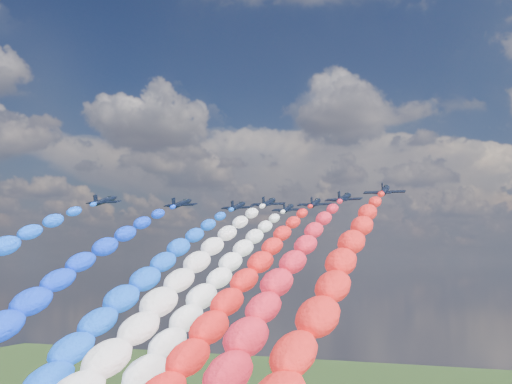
% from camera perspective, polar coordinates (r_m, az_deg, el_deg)
% --- Properties ---
extents(jet_0, '(8.31, 11.18, 5.02)m').
position_cam_1_polar(jet_0, '(148.83, -13.47, -0.77)').
color(jet_0, black).
extents(jet_1, '(8.19, 11.10, 5.02)m').
position_cam_1_polar(jet_1, '(152.89, -6.74, -1.05)').
color(jet_1, black).
extents(trail_1, '(6.17, 94.30, 46.85)m').
position_cam_1_polar(trail_1, '(111.74, -18.52, -9.89)').
color(trail_1, '#0D36E4').
extents(jet_2, '(8.19, 11.09, 5.02)m').
position_cam_1_polar(jet_2, '(159.19, -1.64, -1.29)').
color(jet_2, black).
extents(trail_2, '(6.17, 94.30, 46.85)m').
position_cam_1_polar(trail_2, '(115.47, -10.94, -9.97)').
color(trail_2, blue).
extents(jet_3, '(8.24, 11.13, 5.02)m').
position_cam_1_polar(jet_3, '(149.39, 1.15, -0.97)').
color(jet_3, black).
extents(trail_3, '(6.17, 94.30, 46.85)m').
position_cam_1_polar(trail_3, '(104.60, -7.85, -10.42)').
color(trail_3, white).
extents(jet_4, '(8.47, 11.29, 5.02)m').
position_cam_1_polar(jet_4, '(165.92, 2.90, -1.49)').
color(jet_4, black).
extents(trail_4, '(6.17, 94.30, 46.85)m').
position_cam_1_polar(trail_4, '(120.33, -4.18, -9.92)').
color(trail_4, white).
extents(jet_5, '(8.48, 11.30, 5.02)m').
position_cam_1_polar(jet_5, '(150.67, 5.36, -0.98)').
color(jet_5, black).
extents(trail_5, '(6.17, 94.30, 46.85)m').
position_cam_1_polar(trail_5, '(104.35, -1.65, -10.49)').
color(trail_5, red).
extents(jet_6, '(8.60, 11.39, 5.02)m').
position_cam_1_polar(jet_6, '(139.44, 7.95, -0.53)').
color(jet_6, black).
extents(trail_6, '(6.17, 94.30, 46.85)m').
position_cam_1_polar(trail_6, '(92.40, 1.42, -11.03)').
color(trail_6, red).
extents(jet_7, '(8.46, 11.29, 5.02)m').
position_cam_1_polar(jet_7, '(126.16, 11.52, 0.14)').
color(jet_7, black).
extents(trail_7, '(6.17, 94.30, 46.85)m').
position_cam_1_polar(trail_7, '(78.30, 6.11, -11.86)').
color(trail_7, red).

